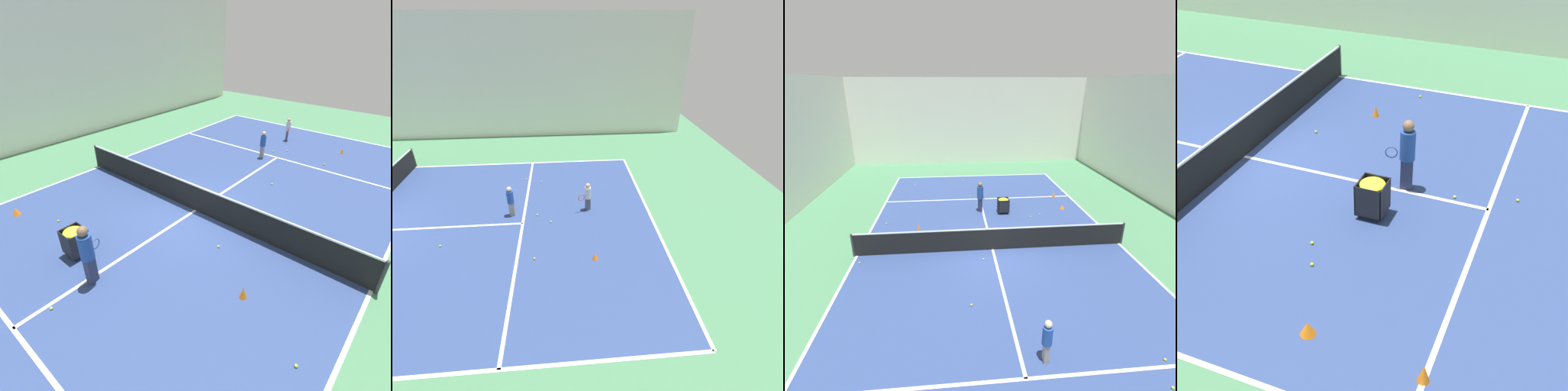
# 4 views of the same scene
# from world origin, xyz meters

# --- Properties ---
(ground_plane) EXTENTS (35.73, 35.73, 0.00)m
(ground_plane) POSITION_xyz_m (0.00, 0.00, 0.00)
(ground_plane) COLOR #477F56
(court_playing_area) EXTENTS (11.48, 22.66, 0.00)m
(court_playing_area) POSITION_xyz_m (0.00, 0.00, 0.00)
(court_playing_area) COLOR navy
(court_playing_area) RESTS_ON ground
(line_baseline_near) EXTENTS (11.48, 0.10, 0.00)m
(line_baseline_near) POSITION_xyz_m (0.00, -11.33, 0.01)
(line_baseline_near) COLOR white
(line_baseline_near) RESTS_ON ground
(line_sideline_left) EXTENTS (0.10, 22.66, 0.00)m
(line_sideline_left) POSITION_xyz_m (-5.74, 0.00, 0.01)
(line_sideline_left) COLOR white
(line_sideline_left) RESTS_ON ground
(line_sideline_right) EXTENTS (0.10, 22.66, 0.00)m
(line_sideline_right) POSITION_xyz_m (5.74, 0.00, 0.01)
(line_sideline_right) COLOR white
(line_sideline_right) RESTS_ON ground
(line_service_near) EXTENTS (11.48, 0.10, 0.00)m
(line_service_near) POSITION_xyz_m (0.00, -6.23, 0.01)
(line_service_near) COLOR white
(line_service_near) RESTS_ON ground
(line_service_far) EXTENTS (11.48, 0.10, 0.00)m
(line_service_far) POSITION_xyz_m (0.00, 6.23, 0.01)
(line_service_far) COLOR white
(line_service_far) RESTS_ON ground
(line_centre_service) EXTENTS (0.10, 12.46, 0.00)m
(line_centre_service) POSITION_xyz_m (0.00, 0.00, 0.01)
(line_centre_service) COLOR white
(line_centre_service) RESTS_ON ground
(hall_enclosure_right) EXTENTS (0.15, 32.03, 7.32)m
(hall_enclosure_right) POSITION_xyz_m (10.35, 0.00, 3.66)
(hall_enclosure_right) COLOR silver
(hall_enclosure_right) RESTS_ON ground
(tennis_net) EXTENTS (11.78, 0.10, 1.02)m
(tennis_net) POSITION_xyz_m (0.00, 0.00, 0.53)
(tennis_net) COLOR #2D2D33
(tennis_net) RESTS_ON ground
(player_near_baseline) EXTENTS (0.36, 0.57, 1.24)m
(player_near_baseline) POSITION_xyz_m (0.76, -8.83, 0.71)
(player_near_baseline) COLOR #4C4C56
(player_near_baseline) RESTS_ON ground
(coach_at_net) EXTENTS (0.42, 0.68, 1.73)m
(coach_at_net) POSITION_xyz_m (-0.14, 4.27, 0.99)
(coach_at_net) COLOR #2D3351
(coach_at_net) RESTS_ON ground
(child_midcourt) EXTENTS (0.27, 0.27, 1.31)m
(child_midcourt) POSITION_xyz_m (0.61, -5.77, 0.75)
(child_midcourt) COLOR gray
(child_midcourt) RESTS_ON ground
(ball_cart) EXTENTS (0.61, 0.59, 0.86)m
(ball_cart) POSITION_xyz_m (1.11, 3.95, 0.61)
(ball_cart) COLOR black
(ball_cart) RESTS_ON ground
(training_cone_1) EXTENTS (0.19, 0.19, 0.24)m
(training_cone_1) POSITION_xyz_m (-2.26, -8.82, 0.12)
(training_cone_1) COLOR orange
(training_cone_1) RESTS_ON ground
(training_cone_2) EXTENTS (0.27, 0.27, 0.26)m
(training_cone_2) POSITION_xyz_m (4.58, 4.19, 0.13)
(training_cone_2) COLOR orange
(training_cone_2) RESTS_ON ground
(training_cone_3) EXTENTS (0.19, 0.19, 0.31)m
(training_cone_3) POSITION_xyz_m (-3.39, 2.24, 0.16)
(training_cone_3) COLOR orange
(training_cone_3) RESTS_ON ground
(tennis_ball_0) EXTENTS (0.07, 0.07, 0.07)m
(tennis_ball_0) POSITION_xyz_m (3.73, -6.05, 0.04)
(tennis_ball_0) COLOR yellow
(tennis_ball_0) RESTS_ON ground
(tennis_ball_1) EXTENTS (0.07, 0.07, 0.07)m
(tennis_ball_1) POSITION_xyz_m (-5.47, -0.60, 0.04)
(tennis_ball_1) COLOR yellow
(tennis_ball_1) RESTS_ON ground
(tennis_ball_3) EXTENTS (0.07, 0.07, 0.07)m
(tennis_ball_3) POSITION_xyz_m (-5.11, 3.04, 0.04)
(tennis_ball_3) COLOR yellow
(tennis_ball_3) RESTS_ON ground
(tennis_ball_6) EXTENTS (0.07, 0.07, 0.07)m
(tennis_ball_6) POSITION_xyz_m (-0.49, -0.79, 0.04)
(tennis_ball_6) COLOR yellow
(tennis_ball_6) RESTS_ON ground
(tennis_ball_7) EXTENTS (0.07, 0.07, 0.07)m
(tennis_ball_7) POSITION_xyz_m (3.06, 3.48, 0.04)
(tennis_ball_7) COLOR yellow
(tennis_ball_7) RESTS_ON ground
(tennis_ball_8) EXTENTS (0.07, 0.07, 0.07)m
(tennis_ball_8) POSITION_xyz_m (-1.16, -3.49, 0.04)
(tennis_ball_8) COLOR yellow
(tennis_ball_8) RESTS_ON ground
(tennis_ball_10) EXTENTS (0.07, 0.07, 0.07)m
(tennis_ball_10) POSITION_xyz_m (0.50, -6.77, 0.04)
(tennis_ball_10) COLOR yellow
(tennis_ball_10) RESTS_ON ground
(tennis_ball_12) EXTENTS (0.07, 0.07, 0.07)m
(tennis_ball_12) POSITION_xyz_m (-0.02, -7.32, 0.04)
(tennis_ball_12) COLOR yellow
(tennis_ball_12) RESTS_ON ground
(tennis_ball_13) EXTENTS (0.07, 0.07, 0.07)m
(tennis_ball_13) POSITION_xyz_m (5.58, -10.18, 0.04)
(tennis_ball_13) COLOR yellow
(tennis_ball_13) RESTS_ON ground
(tennis_ball_14) EXTENTS (0.07, 0.07, 0.07)m
(tennis_ball_14) POSITION_xyz_m (3.40, -6.80, 0.04)
(tennis_ball_14) COLOR yellow
(tennis_ball_14) RESTS_ON ground
(tennis_ball_15) EXTENTS (0.07, 0.07, 0.07)m
(tennis_ball_15) POSITION_xyz_m (-1.83, 1.11, 0.04)
(tennis_ball_15) COLOR yellow
(tennis_ball_15) RESTS_ON ground
(tennis_ball_16) EXTENTS (0.07, 0.07, 0.07)m
(tennis_ball_16) POSITION_xyz_m (2.48, 3.19, 0.04)
(tennis_ball_16) COLOR yellow
(tennis_ball_16) RESTS_ON ground
(tennis_ball_17) EXTENTS (0.07, 0.07, 0.07)m
(tennis_ball_17) POSITION_xyz_m (-0.16, 5.42, 0.04)
(tennis_ball_17) COLOR yellow
(tennis_ball_17) RESTS_ON ground
(tennis_ball_18) EXTENTS (0.07, 0.07, 0.07)m
(tennis_ball_18) POSITION_xyz_m (-2.10, -6.81, 0.04)
(tennis_ball_18) COLOR yellow
(tennis_ball_18) RESTS_ON ground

